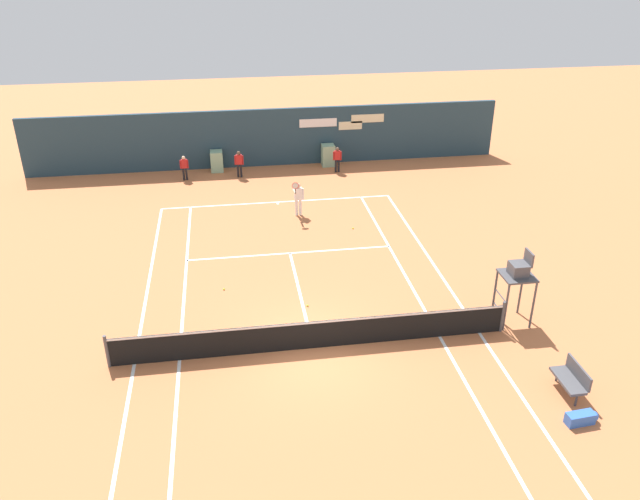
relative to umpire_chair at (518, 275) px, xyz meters
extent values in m
plane|color=#C67042|center=(-6.56, -0.49, -1.72)|extent=(80.00, 80.00, 0.00)
cube|color=white|center=(-6.56, 11.21, -1.71)|extent=(10.60, 0.10, 0.01)
cube|color=white|center=(-11.86, -0.49, -1.71)|extent=(0.10, 23.40, 0.01)
cube|color=white|center=(-10.56, -0.49, -1.71)|extent=(0.10, 23.40, 0.01)
cube|color=white|center=(-2.56, -0.49, -1.71)|extent=(0.10, 23.40, 0.01)
cube|color=white|center=(-1.26, -0.49, -1.71)|extent=(0.10, 23.40, 0.01)
cube|color=white|center=(-6.56, 5.91, -1.71)|extent=(8.00, 0.10, 0.01)
cube|color=white|center=(-6.56, 2.71, -1.71)|extent=(0.10, 6.40, 0.01)
cube|color=white|center=(-6.56, 11.06, -1.71)|extent=(0.10, 0.24, 0.01)
cylinder|color=#4C4C51|center=(-12.56, -0.49, -1.18)|extent=(0.10, 0.10, 1.07)
cylinder|color=#4C4C51|center=(-0.56, -0.49, -1.18)|extent=(0.10, 0.10, 1.07)
cube|color=black|center=(-6.56, -0.49, -1.24)|extent=(12.00, 0.03, 0.95)
cube|color=white|center=(-6.56, -0.49, -0.80)|extent=(12.00, 0.04, 0.06)
cube|color=#233D4C|center=(-6.56, 16.51, -0.19)|extent=(25.00, 0.24, 3.06)
cube|color=white|center=(-3.85, 16.37, 0.53)|extent=(2.00, 0.02, 0.44)
cube|color=beige|center=(-2.11, 16.37, 0.31)|extent=(1.26, 0.02, 0.44)
cube|color=beige|center=(-1.18, 16.37, 0.66)|extent=(1.78, 0.02, 0.44)
cube|color=#8CB793|center=(-9.29, 15.96, -1.18)|extent=(0.64, 0.70, 1.08)
cube|color=#8CB793|center=(-3.38, 15.96, -1.15)|extent=(0.67, 0.70, 1.14)
cylinder|color=#47474C|center=(-0.46, -0.45, -0.89)|extent=(0.07, 0.07, 1.66)
cylinder|color=#47474C|center=(-0.46, 0.45, -0.89)|extent=(0.07, 0.07, 1.66)
cylinder|color=#47474C|center=(0.44, -0.45, -0.89)|extent=(0.07, 0.07, 1.66)
cylinder|color=#47474C|center=(0.44, 0.45, -0.89)|extent=(0.07, 0.07, 1.66)
cylinder|color=#47474C|center=(-0.46, 0.00, -1.22)|extent=(0.04, 0.81, 0.04)
cylinder|color=#47474C|center=(-0.46, 0.00, -0.72)|extent=(0.04, 0.81, 0.04)
cube|color=#47474C|center=(-0.01, 0.00, -0.02)|extent=(1.00, 1.00, 0.06)
cube|color=#4C4C51|center=(-0.01, 0.00, 0.21)|extent=(0.52, 0.56, 0.40)
cube|color=#4C4C51|center=(0.28, 0.00, 0.58)|extent=(0.06, 0.56, 0.45)
cylinder|color=#38383D|center=(-0.01, -4.15, -1.53)|extent=(0.06, 0.06, 0.38)
cylinder|color=#38383D|center=(-0.01, -3.09, -1.53)|extent=(0.06, 0.06, 0.38)
cube|color=#4C4C51|center=(-0.01, -3.62, -1.30)|extent=(0.48, 1.22, 0.08)
cube|color=#4C4C51|center=(0.26, -3.62, -1.05)|extent=(0.06, 1.22, 0.42)
cube|color=blue|center=(-0.25, -4.80, -1.56)|extent=(0.76, 0.36, 0.32)
sphere|color=blue|center=(0.12, -4.77, -1.56)|extent=(0.29, 0.29, 0.28)
cylinder|color=white|center=(-5.68, 9.57, -1.34)|extent=(0.12, 0.12, 0.76)
cylinder|color=white|center=(-5.85, 9.56, -1.34)|extent=(0.12, 0.12, 0.76)
cube|color=white|center=(-5.77, 9.56, -0.69)|extent=(0.35, 0.21, 0.53)
sphere|color=beige|center=(-5.77, 9.56, -0.32)|extent=(0.21, 0.21, 0.21)
cylinder|color=white|center=(-5.56, 9.58, -0.73)|extent=(0.08, 0.08, 0.51)
cylinder|color=beige|center=(-5.96, 9.29, -0.47)|extent=(0.11, 0.52, 0.08)
cylinder|color=black|center=(-5.95, 9.04, -0.36)|extent=(0.03, 0.03, 0.22)
torus|color=#DB3838|center=(-5.95, 9.04, -0.11)|extent=(0.30, 0.04, 0.30)
cylinder|color=silver|center=(-5.95, 9.04, -0.11)|extent=(0.26, 0.02, 0.26)
cylinder|color=black|center=(-3.00, 14.84, -1.38)|extent=(0.11, 0.11, 0.68)
cylinder|color=black|center=(-3.15, 14.86, -1.38)|extent=(0.11, 0.11, 0.68)
cube|color=#AD1E1E|center=(-3.07, 14.85, -0.80)|extent=(0.32, 0.20, 0.48)
sphere|color=brown|center=(-3.07, 14.85, -0.47)|extent=(0.19, 0.19, 0.19)
cylinder|color=#AD1E1E|center=(-2.89, 14.83, -0.83)|extent=(0.07, 0.07, 0.46)
cylinder|color=#AD1E1E|center=(-3.26, 14.87, -0.83)|extent=(0.07, 0.07, 0.46)
cylinder|color=black|center=(-8.08, 14.84, -1.37)|extent=(0.11, 0.11, 0.70)
cylinder|color=black|center=(-8.23, 14.86, -1.37)|extent=(0.11, 0.11, 0.70)
cube|color=#AD1E1E|center=(-8.15, 14.85, -0.77)|extent=(0.34, 0.21, 0.49)
sphere|color=brown|center=(-8.15, 14.85, -0.43)|extent=(0.19, 0.19, 0.19)
cylinder|color=#AD1E1E|center=(-7.96, 14.82, -0.80)|extent=(0.07, 0.07, 0.47)
cylinder|color=#AD1E1E|center=(-8.35, 14.87, -0.80)|extent=(0.07, 0.07, 0.47)
cylinder|color=black|center=(-10.83, 14.85, -1.40)|extent=(0.10, 0.10, 0.64)
cylinder|color=black|center=(-10.98, 14.84, -1.40)|extent=(0.10, 0.10, 0.64)
cube|color=#AD1E1E|center=(-10.91, 14.85, -0.85)|extent=(0.30, 0.19, 0.45)
sphere|color=beige|center=(-10.91, 14.85, -0.53)|extent=(0.18, 0.18, 0.18)
cylinder|color=#AD1E1E|center=(-10.73, 14.86, -0.88)|extent=(0.07, 0.07, 0.43)
cylinder|color=#AD1E1E|center=(-11.08, 14.83, -0.88)|extent=(0.07, 0.07, 0.43)
sphere|color=#CCE033|center=(-3.66, 7.76, -1.68)|extent=(0.07, 0.07, 0.07)
sphere|color=#CCE033|center=(-6.41, 1.89, -1.68)|extent=(0.07, 0.07, 0.07)
sphere|color=#CCE033|center=(-9.18, 3.43, -1.68)|extent=(0.07, 0.07, 0.07)
camera|label=1|loc=(-8.77, -16.18, 9.65)|focal=35.56mm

